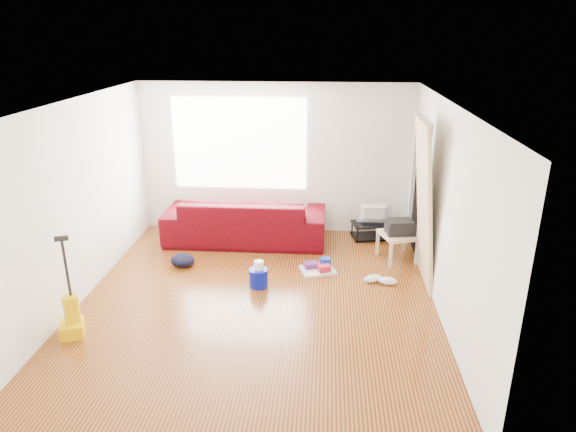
# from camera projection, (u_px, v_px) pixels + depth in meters

# --- Properties ---
(room) EXTENTS (4.51, 5.01, 2.51)m
(room) POSITION_uv_depth(u_px,v_px,m) (263.00, 205.00, 6.31)
(room) COLOR #4A1B0C
(room) RESTS_ON ground
(sofa) EXTENTS (2.58, 1.01, 0.75)m
(sofa) POSITION_uv_depth(u_px,v_px,m) (246.00, 240.00, 8.46)
(sofa) COLOR #370104
(sofa) RESTS_ON ground
(tv_stand) EXTENTS (0.77, 0.53, 0.26)m
(tv_stand) POSITION_uv_depth(u_px,v_px,m) (373.00, 230.00, 8.52)
(tv_stand) COLOR black
(tv_stand) RESTS_ON ground
(tv) EXTENTS (0.57, 0.08, 0.33)m
(tv) POSITION_uv_depth(u_px,v_px,m) (375.00, 214.00, 8.42)
(tv) COLOR black
(tv) RESTS_ON tv_stand
(side_table) EXTENTS (0.65, 0.65, 0.42)m
(side_table) POSITION_uv_depth(u_px,v_px,m) (399.00, 237.00, 7.66)
(side_table) COLOR tan
(side_table) RESTS_ON ground
(printer) EXTENTS (0.44, 0.36, 0.21)m
(printer) POSITION_uv_depth(u_px,v_px,m) (400.00, 227.00, 7.60)
(printer) COLOR black
(printer) RESTS_ON side_table
(bucket) EXTENTS (0.30, 0.30, 0.25)m
(bucket) POSITION_uv_depth(u_px,v_px,m) (259.00, 286.00, 6.96)
(bucket) COLOR #051192
(bucket) RESTS_ON ground
(toilet_paper) EXTENTS (0.13, 0.13, 0.12)m
(toilet_paper) POSITION_uv_depth(u_px,v_px,m) (259.00, 274.00, 6.90)
(toilet_paper) COLOR white
(toilet_paper) RESTS_ON bucket
(cleaning_tray) EXTENTS (0.56, 0.50, 0.17)m
(cleaning_tray) POSITION_uv_depth(u_px,v_px,m) (319.00, 268.00, 7.38)
(cleaning_tray) COLOR silver
(cleaning_tray) RESTS_ON ground
(backpack) EXTENTS (0.39, 0.33, 0.19)m
(backpack) POSITION_uv_depth(u_px,v_px,m) (183.00, 266.00, 7.54)
(backpack) COLOR black
(backpack) RESTS_ON ground
(sneakers) EXTENTS (0.47, 0.24, 0.11)m
(sneakers) POSITION_uv_depth(u_px,v_px,m) (380.00, 280.00, 7.03)
(sneakers) COLOR white
(sneakers) RESTS_ON ground
(vacuum) EXTENTS (0.33, 0.35, 1.19)m
(vacuum) POSITION_uv_depth(u_px,v_px,m) (72.00, 317.00, 5.81)
(vacuum) COLOR #E2AD00
(vacuum) RESTS_ON ground
(door_panel) EXTENTS (0.28, 0.89, 2.23)m
(door_panel) POSITION_uv_depth(u_px,v_px,m) (417.00, 281.00, 7.10)
(door_panel) COLOR tan
(door_panel) RESTS_ON ground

